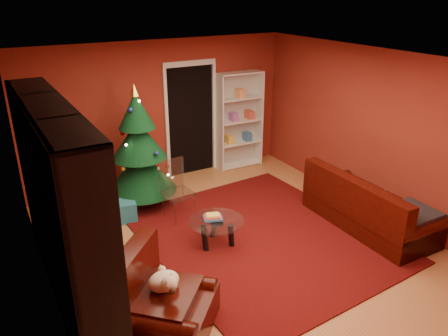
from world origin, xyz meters
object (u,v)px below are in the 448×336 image
gift_box_teal (125,211)px  coffee_table (217,232)px  sofa (370,201)px  dog (164,281)px  rug (261,236)px  white_bookshelf (240,121)px  armchair (167,300)px  christmas_tree (139,148)px  gift_box_red (125,188)px  media_unit (61,207)px  acrylic_chair (179,194)px

gift_box_teal → coffee_table: size_ratio=0.41×
sofa → dog: bearing=98.3°
rug → white_bookshelf: white_bookshelf is taller
armchair → sofa: sofa is taller
rug → christmas_tree: size_ratio=1.75×
armchair → dog: size_ratio=2.49×
white_bookshelf → armchair: (-3.12, -3.64, -0.57)m
gift_box_red → christmas_tree: bearing=-75.9°
media_unit → gift_box_red: media_unit is taller
gift_box_red → acrylic_chair: acrylic_chair is taller
white_bookshelf → dog: white_bookshelf is taller
white_bookshelf → acrylic_chair: 2.52m
white_bookshelf → coffee_table: 3.15m
rug → dog: size_ratio=9.04×
media_unit → dog: bearing=-55.2°
gift_box_red → coffee_table: bearing=-75.3°
media_unit → gift_box_red: size_ratio=15.33×
sofa → coffee_table: (-2.29, 0.68, -0.23)m
sofa → gift_box_teal: bearing=58.4°
rug → gift_box_teal: (-1.58, 1.50, 0.15)m
acrylic_chair → christmas_tree: bearing=105.8°
white_bookshelf → coffee_table: bearing=-125.3°
coffee_table → media_unit: bearing=-177.6°
dog → gift_box_red: bearing=33.1°
armchair → coffee_table: bearing=-2.2°
white_bookshelf → armchair: white_bookshelf is taller
armchair → sofa: bearing=-37.6°
gift_box_red → armchair: (-0.65, -3.52, 0.29)m
white_bookshelf → dog: (-3.12, -3.57, -0.38)m
gift_box_red → acrylic_chair: 1.44m
armchair → rug: bearing=-17.3°
sofa → gift_box_red: bearing=45.0°
white_bookshelf → media_unit: bearing=-144.9°
sofa → coffee_table: 2.40m
sofa → coffee_table: sofa is taller
gift_box_red → coffee_table: 2.39m
rug → dog: bearing=-152.7°
rug → coffee_table: size_ratio=4.58×
armchair → dog: bearing=45.0°
christmas_tree → coffee_table: bearing=-75.2°
media_unit → sofa: media_unit is taller
coffee_table → acrylic_chair: size_ratio=0.92×
white_bookshelf → dog: bearing=-129.0°
acrylic_chair → rug: bearing=-60.9°
christmas_tree → dog: bearing=-105.2°
sofa → coffee_table: size_ratio=2.58×
white_bookshelf → coffee_table: white_bookshelf is taller
sofa → media_unit: bearing=83.1°
gift_box_teal → armchair: bearing=-97.8°
armchair → sofa: 3.58m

